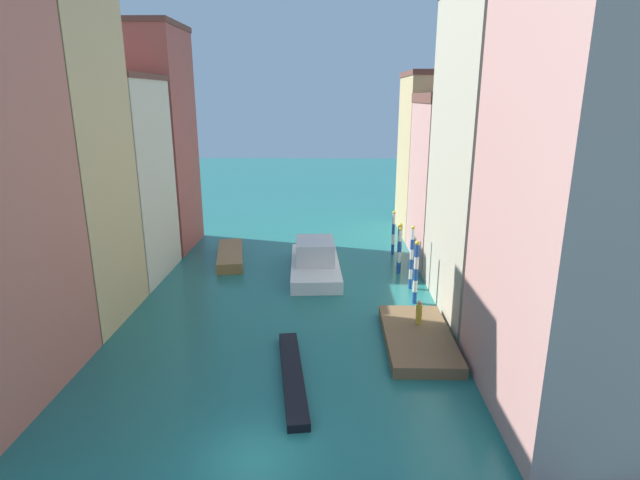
{
  "coord_description": "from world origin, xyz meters",
  "views": [
    {
      "loc": [
        2.95,
        -16.6,
        13.88
      ],
      "look_at": [
        1.97,
        26.55,
        1.5
      ],
      "focal_mm": 28.08,
      "sensor_mm": 36.0,
      "label": 1
    }
  ],
  "objects": [
    {
      "name": "mooring_pole_0",
      "position": [
        8.8,
        15.95,
        2.33
      ],
      "size": [
        0.35,
        0.35,
        4.54
      ],
      "color": "#1E479E",
      "rests_on": "ground"
    },
    {
      "name": "building_left_1",
      "position": [
        -13.92,
        13.18,
        11.2
      ],
      "size": [
        7.45,
        7.71,
        22.38
      ],
      "color": "#DBB77A",
      "rests_on": "ground"
    },
    {
      "name": "building_right_2",
      "position": [
        13.92,
        26.13,
        7.11
      ],
      "size": [
        7.45,
        9.2,
        14.2
      ],
      "color": "tan",
      "rests_on": "ground"
    },
    {
      "name": "building_left_3",
      "position": [
        -13.92,
        29.57,
        10.04
      ],
      "size": [
        7.45,
        7.64,
        20.07
      ],
      "color": "#B25147",
      "rests_on": "ground"
    },
    {
      "name": "mooring_pole_4",
      "position": [
        8.59,
        27.21,
        2.07
      ],
      "size": [
        0.29,
        0.29,
        4.06
      ],
      "color": "#1E479E",
      "rests_on": "ground"
    },
    {
      "name": "motorboat_0",
      "position": [
        -5.91,
        25.14,
        0.44
      ],
      "size": [
        3.47,
        7.96,
        0.89
      ],
      "color": "olive",
      "rests_on": "ground"
    },
    {
      "name": "building_right_1",
      "position": [
        13.92,
        15.53,
        10.34
      ],
      "size": [
        7.45,
        11.71,
        20.67
      ],
      "color": "#BCB299",
      "rests_on": "ground"
    },
    {
      "name": "building_right_3",
      "position": [
        13.92,
        35.29,
        8.16
      ],
      "size": [
        7.45,
        9.1,
        16.29
      ],
      "color": "#DBB77A",
      "rests_on": "ground"
    },
    {
      "name": "person_on_dock",
      "position": [
        8.29,
        11.28,
        1.35
      ],
      "size": [
        0.36,
        0.36,
        1.48
      ],
      "color": "gold",
      "rests_on": "waterfront_dock"
    },
    {
      "name": "mooring_pole_1",
      "position": [
        8.92,
        18.72,
        2.48
      ],
      "size": [
        0.29,
        0.29,
        4.86
      ],
      "color": "#1E479E",
      "rests_on": "ground"
    },
    {
      "name": "mooring_pole_2",
      "position": [
        8.51,
        22.18,
        1.97
      ],
      "size": [
        0.3,
        0.3,
        3.85
      ],
      "color": "#1E479E",
      "rests_on": "ground"
    },
    {
      "name": "building_left_2",
      "position": [
        -13.92,
        21.21,
        7.76
      ],
      "size": [
        7.45,
        8.2,
        15.51
      ],
      "color": "beige",
      "rests_on": "ground"
    },
    {
      "name": "ground_plane",
      "position": [
        0.0,
        24.5,
        0.0
      ],
      "size": [
        154.0,
        154.0,
        0.0
      ],
      "primitive_type": "plane",
      "color": "#1E6B66"
    },
    {
      "name": "mooring_pole_3",
      "position": [
        8.63,
        23.13,
        2.04
      ],
      "size": [
        0.39,
        0.39,
        3.97
      ],
      "color": "#1E479E",
      "rests_on": "ground"
    },
    {
      "name": "gondola_black",
      "position": [
        1.03,
        5.97,
        0.21
      ],
      "size": [
        2.23,
        8.72,
        0.42
      ],
      "color": "black",
      "rests_on": "ground"
    },
    {
      "name": "waterfront_dock",
      "position": [
        8.06,
        9.99,
        0.33
      ],
      "size": [
        3.83,
        7.92,
        0.66
      ],
      "color": "brown",
      "rests_on": "ground"
    },
    {
      "name": "vaporetto_white",
      "position": [
        1.67,
        22.05,
        0.99
      ],
      "size": [
        4.41,
        10.07,
        2.78
      ],
      "color": "white",
      "rests_on": "ground"
    },
    {
      "name": "building_right_0",
      "position": [
        13.92,
        3.99,
        9.87
      ],
      "size": [
        7.45,
        10.75,
        19.73
      ],
      "color": "tan",
      "rests_on": "ground"
    }
  ]
}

